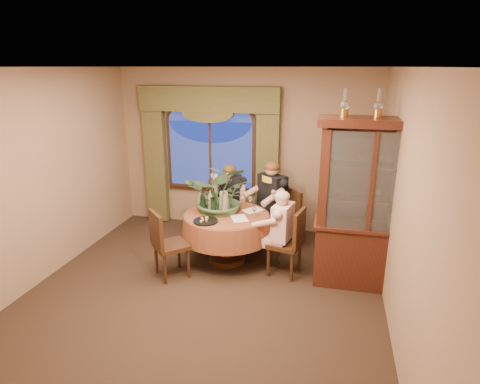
% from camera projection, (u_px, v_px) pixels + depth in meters
% --- Properties ---
extents(floor, '(5.00, 5.00, 0.00)m').
position_uv_depth(floor, '(201.00, 298.00, 5.08)').
color(floor, black).
rests_on(floor, ground).
extents(wall_back, '(4.50, 0.00, 4.50)m').
position_uv_depth(wall_back, '(244.00, 151.00, 6.98)').
color(wall_back, '#886950').
rests_on(wall_back, ground).
extents(wall_right, '(0.00, 5.00, 5.00)m').
position_uv_depth(wall_right, '(402.00, 208.00, 4.16)').
color(wall_right, '#886950').
rests_on(wall_right, ground).
extents(ceiling, '(5.00, 5.00, 0.00)m').
position_uv_depth(ceiling, '(193.00, 67.00, 4.24)').
color(ceiling, white).
rests_on(ceiling, wall_back).
extents(window, '(1.62, 0.10, 1.32)m').
position_uv_depth(window, '(210.00, 156.00, 7.08)').
color(window, navy).
rests_on(window, wall_back).
extents(arched_transom, '(1.60, 0.06, 0.44)m').
position_uv_depth(arched_transom, '(209.00, 111.00, 6.84)').
color(arched_transom, navy).
rests_on(arched_transom, wall_back).
extents(drapery_left, '(0.38, 0.14, 2.32)m').
position_uv_depth(drapery_left, '(156.00, 160.00, 7.29)').
color(drapery_left, '#454424').
rests_on(drapery_left, floor).
extents(drapery_right, '(0.38, 0.14, 2.32)m').
position_uv_depth(drapery_right, '(267.00, 166.00, 6.84)').
color(drapery_right, '#454424').
rests_on(drapery_right, floor).
extents(swag_valance, '(2.45, 0.16, 0.42)m').
position_uv_depth(swag_valance, '(208.00, 99.00, 6.71)').
color(swag_valance, '#454424').
rests_on(swag_valance, wall_back).
extents(dining_table, '(1.67, 1.67, 0.75)m').
position_uv_depth(dining_table, '(227.00, 238.00, 5.95)').
color(dining_table, maroon).
rests_on(dining_table, floor).
extents(china_cabinet, '(1.37, 0.54, 2.22)m').
position_uv_depth(china_cabinet, '(368.00, 206.00, 5.09)').
color(china_cabinet, black).
rests_on(china_cabinet, floor).
extents(oil_lamp_left, '(0.11, 0.11, 0.34)m').
position_uv_depth(oil_lamp_left, '(345.00, 103.00, 4.79)').
color(oil_lamp_left, '#A5722D').
rests_on(oil_lamp_left, china_cabinet).
extents(oil_lamp_center, '(0.11, 0.11, 0.34)m').
position_uv_depth(oil_lamp_center, '(379.00, 103.00, 4.71)').
color(oil_lamp_center, '#A5722D').
rests_on(oil_lamp_center, china_cabinet).
extents(oil_lamp_right, '(0.11, 0.11, 0.34)m').
position_uv_depth(oil_lamp_right, '(414.00, 104.00, 4.62)').
color(oil_lamp_right, '#A5722D').
rests_on(oil_lamp_right, china_cabinet).
extents(chair_right, '(0.50, 0.50, 0.96)m').
position_uv_depth(chair_right, '(285.00, 242.00, 5.55)').
color(chair_right, black).
rests_on(chair_right, floor).
extents(chair_back_right, '(0.59, 0.59, 0.96)m').
position_uv_depth(chair_back_right, '(282.00, 221.00, 6.32)').
color(chair_back_right, black).
rests_on(chair_back_right, floor).
extents(chair_back, '(0.54, 0.54, 0.96)m').
position_uv_depth(chair_back, '(222.00, 210.00, 6.80)').
color(chair_back, black).
rests_on(chair_back, floor).
extents(chair_front_left, '(0.59, 0.59, 0.96)m').
position_uv_depth(chair_front_left, '(171.00, 244.00, 5.49)').
color(chair_front_left, black).
rests_on(chair_front_left, floor).
extents(person_pink, '(0.48, 0.51, 1.22)m').
position_uv_depth(person_pink, '(282.00, 233.00, 5.53)').
color(person_pink, beige).
rests_on(person_pink, floor).
extents(person_back, '(0.54, 0.51, 1.29)m').
position_uv_depth(person_back, '(230.00, 202.00, 6.69)').
color(person_back, black).
rests_on(person_back, floor).
extents(person_scarf, '(0.69, 0.68, 1.41)m').
position_uv_depth(person_scarf, '(272.00, 204.00, 6.39)').
color(person_scarf, black).
rests_on(person_scarf, floor).
extents(stoneware_vase, '(0.16, 0.16, 0.30)m').
position_uv_depth(stoneware_vase, '(224.00, 201.00, 5.92)').
color(stoneware_vase, tan).
rests_on(stoneware_vase, dining_table).
extents(centerpiece_plant, '(0.99, 1.10, 0.86)m').
position_uv_depth(centerpiece_plant, '(222.00, 170.00, 5.79)').
color(centerpiece_plant, '#385434').
rests_on(centerpiece_plant, dining_table).
extents(olive_bowl, '(0.14, 0.14, 0.04)m').
position_uv_depth(olive_bowl, '(227.00, 213.00, 5.79)').
color(olive_bowl, '#50562B').
rests_on(olive_bowl, dining_table).
extents(cheese_platter, '(0.34, 0.34, 0.02)m').
position_uv_depth(cheese_platter, '(206.00, 221.00, 5.54)').
color(cheese_platter, black).
rests_on(cheese_platter, dining_table).
extents(wine_bottle_0, '(0.07, 0.07, 0.33)m').
position_uv_depth(wine_bottle_0, '(213.00, 204.00, 5.75)').
color(wine_bottle_0, black).
rests_on(wine_bottle_0, dining_table).
extents(wine_bottle_1, '(0.07, 0.07, 0.33)m').
position_uv_depth(wine_bottle_1, '(200.00, 199.00, 5.97)').
color(wine_bottle_1, tan).
rests_on(wine_bottle_1, dining_table).
extents(wine_bottle_2, '(0.07, 0.07, 0.33)m').
position_uv_depth(wine_bottle_2, '(214.00, 199.00, 5.98)').
color(wine_bottle_2, black).
rests_on(wine_bottle_2, dining_table).
extents(wine_bottle_3, '(0.07, 0.07, 0.33)m').
position_uv_depth(wine_bottle_3, '(203.00, 201.00, 5.87)').
color(wine_bottle_3, black).
rests_on(wine_bottle_3, dining_table).
extents(wine_bottle_4, '(0.07, 0.07, 0.33)m').
position_uv_depth(wine_bottle_4, '(210.00, 202.00, 5.86)').
color(wine_bottle_4, tan).
rests_on(wine_bottle_4, dining_table).
extents(tasting_paper_0, '(0.32, 0.36, 0.00)m').
position_uv_depth(tasting_paper_0, '(239.00, 218.00, 5.66)').
color(tasting_paper_0, white).
rests_on(tasting_paper_0, dining_table).
extents(tasting_paper_1, '(0.35, 0.37, 0.00)m').
position_uv_depth(tasting_paper_1, '(253.00, 210.00, 5.98)').
color(tasting_paper_1, white).
rests_on(tasting_paper_1, dining_table).
extents(wine_glass_person_pink, '(0.07, 0.07, 0.18)m').
position_uv_depth(wine_glass_person_pink, '(254.00, 213.00, 5.63)').
color(wine_glass_person_pink, silver).
rests_on(wine_glass_person_pink, dining_table).
extents(wine_glass_person_back, '(0.07, 0.07, 0.18)m').
position_uv_depth(wine_glass_person_back, '(228.00, 199.00, 6.23)').
color(wine_glass_person_back, silver).
rests_on(wine_glass_person_back, dining_table).
extents(wine_glass_person_scarf, '(0.07, 0.07, 0.18)m').
position_uv_depth(wine_glass_person_scarf, '(250.00, 202.00, 6.07)').
color(wine_glass_person_scarf, silver).
rests_on(wine_glass_person_scarf, dining_table).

